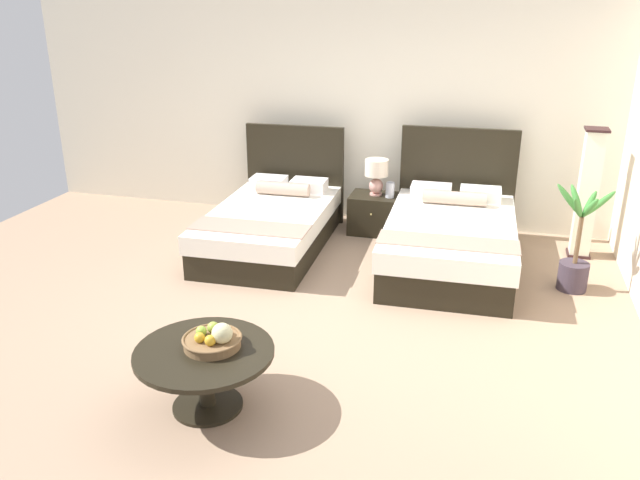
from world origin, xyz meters
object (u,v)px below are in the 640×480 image
object	(u,v)px
nightstand	(375,214)
coffee_table	(205,363)
potted_palm	(575,258)
table_lamp	(377,173)
bed_near_window	(272,223)
vase	(390,190)
fruit_bowl	(214,339)
floor_lamp_corner	(587,194)
bed_near_corner	(450,238)

from	to	relation	value
nightstand	coffee_table	xyz separation A→B (m)	(-0.46, -3.83, 0.12)
potted_palm	table_lamp	bearing A→B (deg)	152.90
bed_near_window	nightstand	distance (m)	1.30
nightstand	potted_palm	distance (m)	2.44
vase	bed_near_window	bearing A→B (deg)	-149.01
fruit_bowl	potted_palm	world-z (taller)	potted_palm
nightstand	vase	size ratio (longest dim) A/B	3.21
floor_lamp_corner	bed_near_window	bearing A→B (deg)	-169.28
bed_near_corner	floor_lamp_corner	size ratio (longest dim) A/B	1.56
nightstand	floor_lamp_corner	distance (m)	2.39
floor_lamp_corner	bed_near_corner	bearing A→B (deg)	-154.89
floor_lamp_corner	potted_palm	size ratio (longest dim) A/B	1.32
coffee_table	fruit_bowl	distance (m)	0.18
nightstand	vase	bearing A→B (deg)	-12.60
bed_near_corner	nightstand	distance (m)	1.24
coffee_table	bed_near_window	bearing A→B (deg)	100.85
bed_near_corner	potted_palm	bearing A→B (deg)	-14.58
vase	potted_palm	size ratio (longest dim) A/B	0.17
potted_palm	vase	bearing A→B (deg)	152.19
nightstand	fruit_bowl	size ratio (longest dim) A/B	1.44
coffee_table	fruit_bowl	size ratio (longest dim) A/B	2.33
nightstand	floor_lamp_corner	world-z (taller)	floor_lamp_corner
potted_palm	coffee_table	bearing A→B (deg)	-134.01
bed_near_corner	bed_near_window	bearing A→B (deg)	179.89
bed_near_corner	fruit_bowl	xyz separation A→B (m)	(-1.37, -2.99, 0.22)
vase	fruit_bowl	distance (m)	3.78
bed_near_window	floor_lamp_corner	world-z (taller)	floor_lamp_corner
coffee_table	potted_palm	bearing A→B (deg)	45.99
vase	floor_lamp_corner	size ratio (longest dim) A/B	0.13
bed_near_corner	potted_palm	distance (m)	1.26
fruit_bowl	coffee_table	bearing A→B (deg)	-130.90
bed_near_window	table_lamp	size ratio (longest dim) A/B	5.07
fruit_bowl	floor_lamp_corner	xyz separation A→B (m)	(2.74, 3.64, 0.19)
bed_near_window	coffee_table	size ratio (longest dim) A/B	2.28
table_lamp	fruit_bowl	world-z (taller)	table_lamp
table_lamp	vase	xyz separation A→B (m)	(0.18, -0.06, -0.18)
bed_near_window	fruit_bowl	xyz separation A→B (m)	(0.64, -3.00, 0.24)
potted_palm	floor_lamp_corner	bearing A→B (deg)	80.95
fruit_bowl	potted_palm	distance (m)	3.73
table_lamp	fruit_bowl	distance (m)	3.82
bed_near_window	bed_near_corner	bearing A→B (deg)	-0.11
bed_near_corner	coffee_table	world-z (taller)	bed_near_corner
table_lamp	nightstand	bearing A→B (deg)	-90.00
nightstand	coffee_table	bearing A→B (deg)	-96.83
bed_near_window	nightstand	size ratio (longest dim) A/B	3.68
bed_near_corner	coffee_table	distance (m)	3.37
bed_near_window	coffee_table	bearing A→B (deg)	-79.15
nightstand	floor_lamp_corner	size ratio (longest dim) A/B	0.42
bed_near_corner	floor_lamp_corner	world-z (taller)	floor_lamp_corner
bed_near_window	floor_lamp_corner	bearing A→B (deg)	10.72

